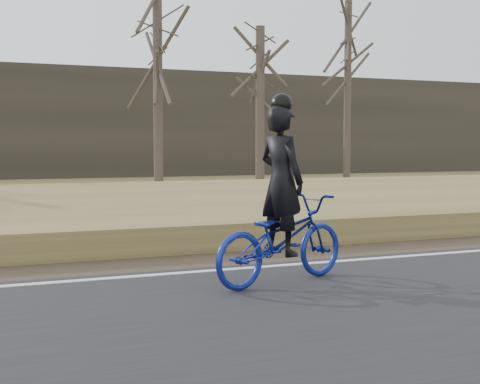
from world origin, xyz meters
name	(u,v)px	position (x,y,z in m)	size (l,w,h in m)	color
cyclist	(281,224)	(5.20, -0.85, 0.79)	(2.18, 1.33, 2.33)	navy
bare_tree_center	(158,72)	(8.40, 16.73, 4.53)	(0.36, 0.36, 9.06)	brown
bare_tree_right	(260,108)	(12.37, 16.07, 3.22)	(0.36, 0.36, 6.43)	brown
bare_tree_far_right	(348,89)	(18.76, 20.06, 4.48)	(0.36, 0.36, 8.95)	brown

